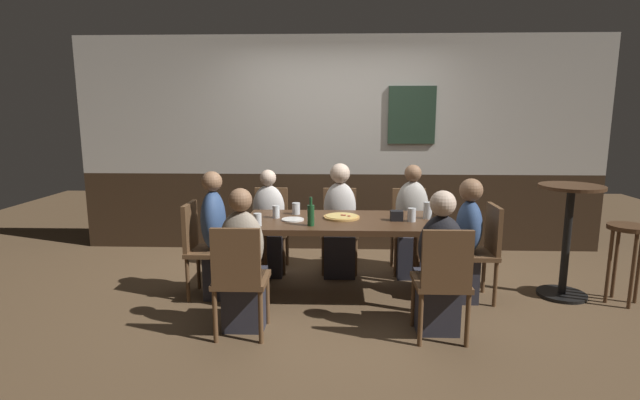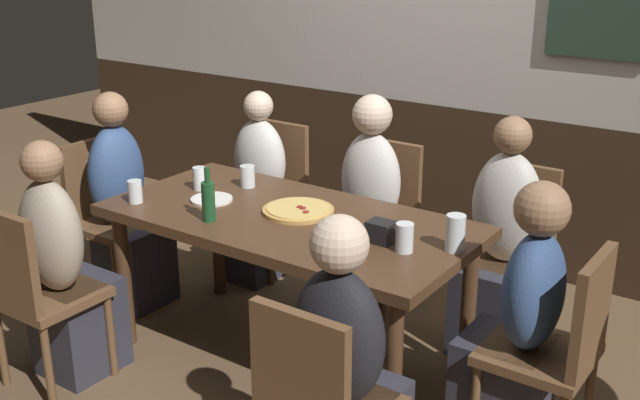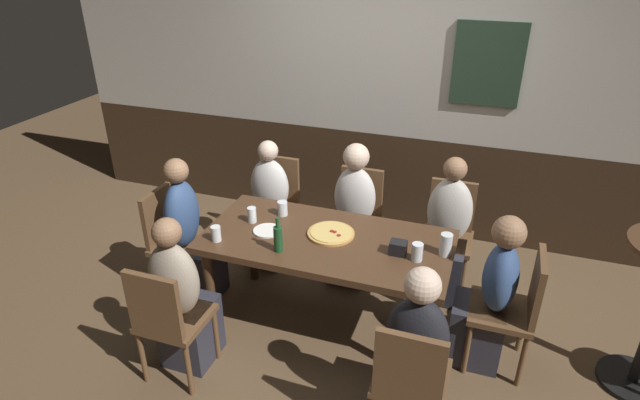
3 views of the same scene
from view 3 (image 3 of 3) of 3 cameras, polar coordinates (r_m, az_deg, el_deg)
The scene contains 26 objects.
ground_plane at distance 4.03m, azimuth 0.65°, elevation -13.28°, with size 12.00×12.00×0.00m, color brown.
wall_back at distance 4.84m, azimuth 7.20°, elevation 11.26°, with size 6.40×0.13×2.60m.
dining_table at distance 3.63m, azimuth 0.71°, elevation -5.37°, with size 1.72×0.84×0.74m.
chair_right_far at distance 4.30m, azimuth 13.92°, elevation -3.14°, with size 0.40×0.40×0.88m.
chair_right_near at distance 2.97m, azimuth 9.88°, elevation -18.82°, with size 0.40×0.40×0.88m.
chair_mid_far at distance 4.41m, azimuth 4.18°, elevation -1.59°, with size 0.40×0.40×0.88m.
chair_head_east at distance 3.61m, azimuth 20.61°, elevation -10.78°, with size 0.40×0.40×0.88m.
chair_left_far at distance 4.63m, azimuth -4.86°, elevation -0.11°, with size 0.40×0.40×0.88m.
chair_left_near at distance 3.42m, azimuth -16.40°, elevation -12.30°, with size 0.40×0.40×0.88m.
chair_head_west at distance 4.24m, azimuth -15.90°, elevation -3.94°, with size 0.40×0.40×0.88m.
person_right_far at distance 4.17m, azimuth 13.64°, elevation -4.31°, with size 0.34×0.37×1.16m.
person_right_near at distance 3.10m, azimuth 10.42°, elevation -17.01°, with size 0.34×0.37×1.13m.
person_mid_far at distance 4.27m, azimuth 3.60°, elevation -2.51°, with size 0.34×0.37×1.18m.
person_head_east at distance 3.61m, azimuth 17.96°, elevation -10.67°, with size 0.37×0.34×1.12m.
person_left_far at distance 4.52m, azimuth -5.68°, elevation -1.41°, with size 0.34×0.37×1.11m.
person_left_near at distance 3.54m, azimuth -14.86°, elevation -11.06°, with size 0.34×0.37×1.13m.
person_head_west at distance 4.15m, azimuth -14.05°, elevation -4.38°, with size 0.37×0.34×1.17m.
pizza at distance 3.63m, azimuth 1.22°, elevation -3.67°, with size 0.33×0.33×0.03m.
highball_clear at distance 3.48m, azimuth 13.66°, elevation -4.87°, with size 0.08×0.08×0.15m.
beer_glass_tall at distance 3.61m, azimuth -11.36°, elevation -3.74°, with size 0.07×0.07×0.11m.
tumbler_water at distance 3.87m, azimuth -4.14°, elevation -1.02°, with size 0.07×0.07×0.11m.
pint_glass_stout at distance 3.39m, azimuth 10.63°, elevation -5.71°, with size 0.07×0.07×0.12m.
tumbler_short at distance 3.80m, azimuth -7.49°, elevation -1.74°, with size 0.06×0.06×0.12m.
beer_bottle_green at distance 3.42m, azimuth -4.63°, elevation -4.20°, with size 0.06×0.06×0.25m.
plate_white_large at distance 3.69m, azimuth -5.80°, elevation -3.37°, with size 0.20×0.20×0.01m, color white.
condiment_caddy at distance 3.44m, azimuth 8.59°, elevation -5.22°, with size 0.11×0.09×0.09m, color black.
Camera 3 is at (0.97, -2.91, 2.61)m, focal length 29.10 mm.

